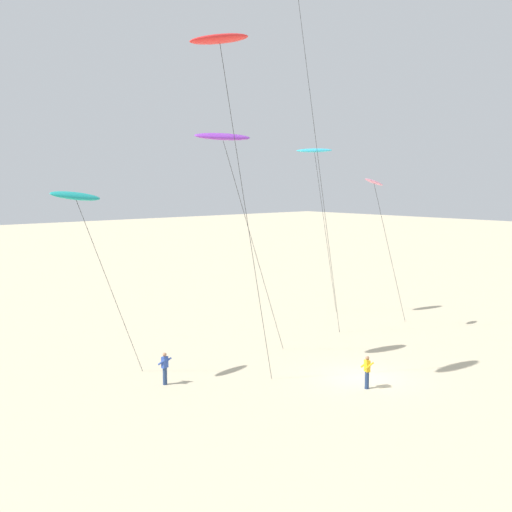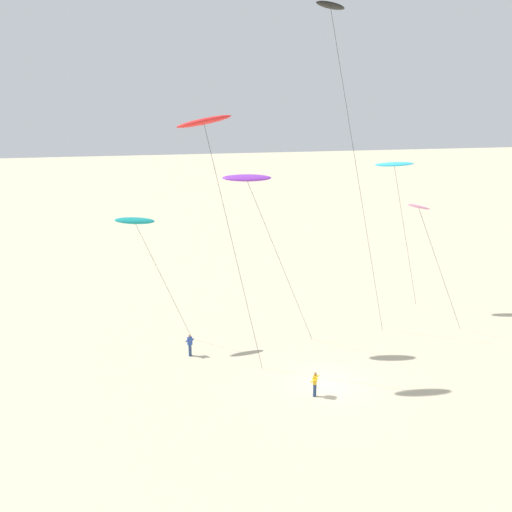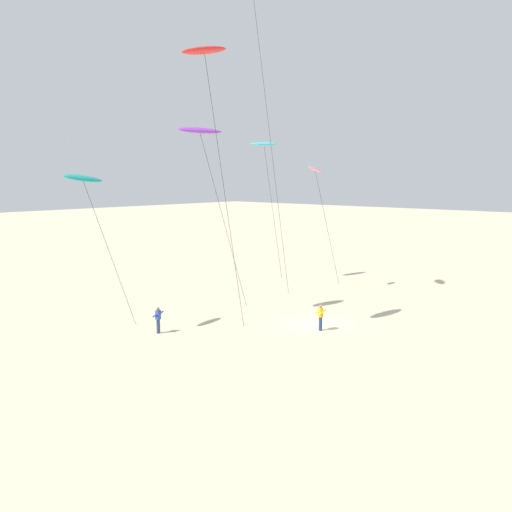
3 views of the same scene
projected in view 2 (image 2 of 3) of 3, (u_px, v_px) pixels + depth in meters
The scene contains 9 objects.
ground_plane at pixel (328, 385), 38.86m from camera, with size 260.00×260.00×0.00m, color beige.
kite_red at pixel (204, 123), 35.39m from camera, with size 5.37×1.02×17.29m.
kite_pink at pixel (419, 209), 43.58m from camera, with size 5.58×0.81×10.55m.
kite_teal at pixel (135, 221), 41.97m from camera, with size 5.27×1.15×10.01m.
kite_purple at pixel (247, 178), 40.75m from camera, with size 6.89×1.62×12.96m.
kite_black at pixel (331, 10), 39.34m from camera, with size 6.70×1.96×24.15m.
kite_cyan at pixel (394, 165), 48.62m from camera, with size 4.72×1.39×12.78m.
kite_flyer_nearest at pixel (190, 344), 42.76m from camera, with size 0.63×0.61×1.67m.
kite_flyer_middle at pixel (315, 383), 37.24m from camera, with size 0.68×0.69×1.67m.
Camera 2 is at (-11.13, -33.43, 19.00)m, focal length 41.94 mm.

